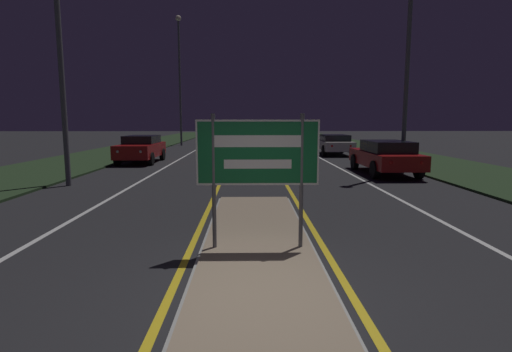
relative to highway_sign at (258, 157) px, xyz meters
name	(u,v)px	position (x,y,z in m)	size (l,w,h in m)	color
ground_plane	(261,300)	(0.00, -1.85, -1.65)	(160.00, 160.00, 0.00)	#232326
median_island	(258,250)	(0.00, 0.00, -1.61)	(2.00, 9.18, 0.10)	#999993
verge_left	(98,157)	(-9.50, 18.15, -1.61)	(5.00, 100.00, 0.08)	#23381E
verge_right	(402,156)	(9.50, 18.15, -1.61)	(5.00, 100.00, 0.08)	#23381E
centre_line_yellow_left	(235,151)	(-1.19, 23.15, -1.65)	(0.12, 70.00, 0.01)	gold
centre_line_yellow_right	(266,151)	(1.19, 23.15, -1.65)	(0.12, 70.00, 0.01)	gold
lane_line_white_left	(194,151)	(-4.20, 23.15, -1.65)	(0.12, 70.00, 0.01)	silver
lane_line_white_right	(306,151)	(4.20, 23.15, -1.65)	(0.12, 70.00, 0.01)	silver
edge_line_white_left	(154,151)	(-7.20, 23.15, -1.65)	(0.10, 70.00, 0.01)	silver
edge_line_white_right	(346,151)	(7.20, 23.15, -1.65)	(0.10, 70.00, 0.01)	silver
highway_sign	(258,157)	(0.00, 0.00, 0.00)	(2.06, 0.07, 2.28)	#56565B
streetlight_left_near	(58,18)	(-6.44, 7.24, 3.96)	(0.53, 0.53, 8.54)	#56565B
streetlight_left_far	(180,68)	(-6.22, 29.66, 5.23)	(0.50, 0.50, 11.30)	#56565B
streetlight_right_near	(410,16)	(6.44, 10.21, 4.84)	(0.44, 0.44, 11.16)	#56565B
car_receding_0	(385,156)	(5.64, 10.09, -0.89)	(1.97, 4.81, 1.42)	maroon
car_receding_1	(334,144)	(5.51, 19.78, -0.92)	(2.00, 4.61, 1.33)	silver
car_receding_2	(280,138)	(2.55, 27.00, -0.90)	(1.93, 4.37, 1.42)	#B7B7BC
car_receding_3	(299,133)	(5.74, 40.15, -0.87)	(1.97, 4.09, 1.47)	navy
car_approaching_0	(141,148)	(-5.94, 14.95, -0.88)	(1.93, 4.38, 1.45)	maroon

